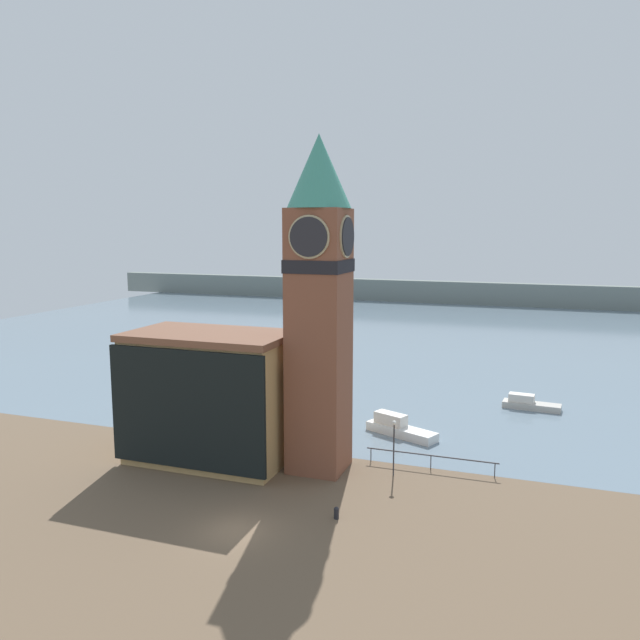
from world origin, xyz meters
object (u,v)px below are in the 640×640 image
object	(u,v)px
clock_tower	(319,297)
mooring_bollard_near	(336,512)
boat_far	(529,404)
lamp_post	(394,438)
pier_building	(210,396)
boat_near	(398,428)

from	to	relation	value
clock_tower	mooring_bollard_near	xyz separation A→B (m)	(3.62, -7.10, -12.08)
boat_far	lamp_post	xyz separation A→B (m)	(-8.63, -20.41, 2.31)
pier_building	lamp_post	xyz separation A→B (m)	(13.66, 1.43, -2.06)
pier_building	clock_tower	bearing A→B (deg)	7.12
clock_tower	mooring_bollard_near	distance (m)	14.47
mooring_bollard_near	lamp_post	world-z (taller)	lamp_post
boat_near	pier_building	bearing A→B (deg)	-116.41
clock_tower	mooring_bollard_near	size ratio (longest dim) A/B	31.45
pier_building	boat_near	distance (m)	16.36
boat_near	boat_far	size ratio (longest dim) A/B	1.19
pier_building	lamp_post	world-z (taller)	pier_building
boat_near	mooring_bollard_near	distance (m)	16.22
clock_tower	pier_building	size ratio (longest dim) A/B	1.95
boat_far	mooring_bollard_near	bearing A→B (deg)	-105.28
pier_building	boat_near	xyz separation A→B (m)	(12.10, 10.15, -4.25)
boat_far	lamp_post	bearing A→B (deg)	-107.77
boat_near	lamp_post	xyz separation A→B (m)	(1.56, -8.72, 2.19)
boat_far	mooring_bollard_near	size ratio (longest dim) A/B	7.28
clock_tower	lamp_post	xyz separation A→B (m)	(5.39, 0.40, -9.68)
boat_far	mooring_bollard_near	xyz separation A→B (m)	(-10.40, -27.91, -0.09)
clock_tower	pier_building	world-z (taller)	clock_tower
boat_near	mooring_bollard_near	bearing A→B (deg)	-67.13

